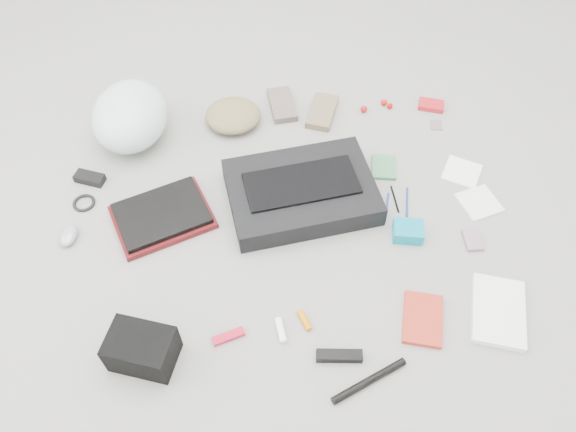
{
  "coord_description": "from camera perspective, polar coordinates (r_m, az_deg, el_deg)",
  "views": [
    {
      "loc": [
        -0.14,
        -1.17,
        1.6
      ],
      "look_at": [
        0.0,
        0.0,
        0.05
      ],
      "focal_mm": 35.0,
      "sensor_mm": 36.0,
      "label": 1
    }
  ],
  "objects": [
    {
      "name": "napkin_bottom",
      "position": [
        2.16,
        18.85,
        1.3
      ],
      "size": [
        0.16,
        0.16,
        0.01
      ],
      "primitive_type": "cube",
      "rotation": [
        0.0,
        0.0,
        0.25
      ],
      "color": "white",
      "rests_on": "ground_plane"
    },
    {
      "name": "stamp_sheet",
      "position": [
        2.39,
        14.83,
        8.91
      ],
      "size": [
        0.06,
        0.06,
        0.0
      ],
      "primitive_type": "cube",
      "rotation": [
        0.0,
        0.0,
        -0.2
      ],
      "color": "slate",
      "rests_on": "ground_plane"
    },
    {
      "name": "mitten_right",
      "position": [
        2.36,
        3.5,
        10.52
      ],
      "size": [
        0.17,
        0.22,
        0.03
      ],
      "primitive_type": "cube",
      "rotation": [
        0.0,
        0.0,
        -0.39
      ],
      "color": "#74654B",
      "rests_on": "ground_plane"
    },
    {
      "name": "ground_plane",
      "position": [
        1.98,
        0.0,
        -0.87
      ],
      "size": [
        4.0,
        4.0,
        0.0
      ],
      "primitive_type": "plane",
      "color": "gray"
    },
    {
      "name": "beanie",
      "position": [
        2.31,
        -5.61,
        10.14
      ],
      "size": [
        0.24,
        0.23,
        0.08
      ],
      "primitive_type": "ellipsoid",
      "rotation": [
        0.0,
        0.0,
        -0.08
      ],
      "color": "olive",
      "rests_on": "ground_plane"
    },
    {
      "name": "laptop_sleeve",
      "position": [
        2.04,
        -12.62,
        -0.11
      ],
      "size": [
        0.39,
        0.34,
        0.02
      ],
      "primitive_type": "cube",
      "rotation": [
        0.0,
        0.0,
        0.33
      ],
      "color": "#581014",
      "rests_on": "ground_plane"
    },
    {
      "name": "laptop",
      "position": [
        2.02,
        -12.73,
        0.26
      ],
      "size": [
        0.36,
        0.31,
        0.02
      ],
      "primitive_type": "cube",
      "rotation": [
        0.0,
        0.0,
        0.33
      ],
      "color": "black",
      "rests_on": "laptop_sleeve"
    },
    {
      "name": "cable_coil",
      "position": [
        2.17,
        -20.03,
        1.26
      ],
      "size": [
        0.1,
        0.1,
        0.01
      ],
      "primitive_type": "torus",
      "rotation": [
        0.0,
        0.0,
        0.32
      ],
      "color": "black",
      "rests_on": "ground_plane"
    },
    {
      "name": "bike_pump",
      "position": [
        1.72,
        8.24,
        -16.24
      ],
      "size": [
        0.24,
        0.11,
        0.02
      ],
      "primitive_type": "cylinder",
      "rotation": [
        0.0,
        1.57,
        0.38
      ],
      "color": "black",
      "rests_on": "ground_plane"
    },
    {
      "name": "mouse",
      "position": [
        2.08,
        -21.39,
        -1.85
      ],
      "size": [
        0.07,
        0.1,
        0.04
      ],
      "primitive_type": "ellipsoid",
      "rotation": [
        0.0,
        0.0,
        -0.21
      ],
      "color": "#9393A2",
      "rests_on": "ground_plane"
    },
    {
      "name": "card_deck",
      "position": [
        2.04,
        18.25,
        -2.37
      ],
      "size": [
        0.06,
        0.09,
        0.02
      ],
      "primitive_type": "cube",
      "rotation": [
        0.0,
        0.0,
        -0.04
      ],
      "color": "gray",
      "rests_on": "ground_plane"
    },
    {
      "name": "book_red",
      "position": [
        1.83,
        13.52,
        -10.15
      ],
      "size": [
        0.17,
        0.21,
        0.02
      ],
      "primitive_type": "cube",
      "rotation": [
        0.0,
        0.0,
        -0.3
      ],
      "color": "red",
      "rests_on": "ground_plane"
    },
    {
      "name": "power_brick",
      "position": [
        2.23,
        -19.5,
        3.65
      ],
      "size": [
        0.12,
        0.09,
        0.03
      ],
      "primitive_type": "cube",
      "rotation": [
        0.0,
        0.0,
        -0.41
      ],
      "color": "black",
      "rests_on": "ground_plane"
    },
    {
      "name": "pen_blue",
      "position": [
        2.06,
        10.02,
        0.91
      ],
      "size": [
        0.05,
        0.13,
        0.01
      ],
      "primitive_type": "cylinder",
      "rotation": [
        1.57,
        0.0,
        -0.32
      ],
      "color": "navy",
      "rests_on": "ground_plane"
    },
    {
      "name": "u_lock",
      "position": [
        1.73,
        5.23,
        -13.97
      ],
      "size": [
        0.14,
        0.05,
        0.03
      ],
      "primitive_type": "cube",
      "rotation": [
        0.0,
        0.0,
        -0.14
      ],
      "color": "black",
      "rests_on": "ground_plane"
    },
    {
      "name": "bag_flap",
      "position": [
        1.98,
        1.38,
        3.35
      ],
      "size": [
        0.41,
        0.22,
        0.01
      ],
      "primitive_type": "cube",
      "rotation": [
        0.0,
        0.0,
        0.11
      ],
      "color": "black",
      "rests_on": "messenger_bag"
    },
    {
      "name": "pen_black",
      "position": [
        2.09,
        10.8,
        1.71
      ],
      "size": [
        0.01,
        0.12,
        0.01
      ],
      "primitive_type": "cylinder",
      "rotation": [
        1.57,
        0.0,
        -0.01
      ],
      "color": "black",
      "rests_on": "ground_plane"
    },
    {
      "name": "lollipop_c",
      "position": [
        2.42,
        10.31,
        10.94
      ],
      "size": [
        0.03,
        0.03,
        0.02
      ],
      "primitive_type": "sphere",
      "rotation": [
        0.0,
        0.0,
        -0.09
      ],
      "color": "#BD0400",
      "rests_on": "ground_plane"
    },
    {
      "name": "altoids_tin",
      "position": [
        2.46,
        14.33,
        10.85
      ],
      "size": [
        0.12,
        0.1,
        0.02
      ],
      "primitive_type": "cube",
      "rotation": [
        0.0,
        0.0,
        -0.35
      ],
      "color": "red",
      "rests_on": "ground_plane"
    },
    {
      "name": "notepad",
      "position": [
        2.18,
        9.7,
        4.91
      ],
      "size": [
        0.11,
        0.13,
        0.01
      ],
      "primitive_type": "cube",
      "rotation": [
        0.0,
        0.0,
        -0.2
      ],
      "color": "#387449",
      "rests_on": "ground_plane"
    },
    {
      "name": "messenger_bag",
      "position": [
        2.02,
        1.36,
        2.46
      ],
      "size": [
        0.55,
        0.42,
        0.09
      ],
      "primitive_type": "cube",
      "rotation": [
        0.0,
        0.0,
        0.11
      ],
      "color": "black",
      "rests_on": "ground_plane"
    },
    {
      "name": "toiletry_tube_orange",
      "position": [
        1.78,
        1.69,
        -10.54
      ],
      "size": [
        0.04,
        0.07,
        0.02
      ],
      "primitive_type": "cylinder",
      "rotation": [
        1.57,
        0.0,
        0.32
      ],
      "color": "#D17302",
      "rests_on": "ground_plane"
    },
    {
      "name": "camera_bag",
      "position": [
        1.73,
        -14.61,
        -12.95
      ],
      "size": [
        0.22,
        0.19,
        0.12
      ],
      "primitive_type": "cube",
      "rotation": [
        0.0,
        0.0,
        -0.36
      ],
      "color": "black",
      "rests_on": "ground_plane"
    },
    {
      "name": "mitten_left",
      "position": [
        2.39,
        -0.6,
        11.24
      ],
      "size": [
        0.11,
        0.2,
        0.03
      ],
      "primitive_type": "cube",
      "rotation": [
        0.0,
        0.0,
        0.07
      ],
      "color": "#665750",
      "rests_on": "ground_plane"
    },
    {
      "name": "toiletry_tube_white",
      "position": [
        1.76,
        -0.73,
        -11.53
      ],
      "size": [
        0.03,
        0.08,
        0.02
      ],
      "primitive_type": "cylinder",
      "rotation": [
        1.57,
        0.0,
        0.1
      ],
      "color": "white",
      "rests_on": "ground_plane"
    },
    {
      "name": "napkin_top",
      "position": [
        2.24,
        17.25,
        4.29
      ],
      "size": [
        0.18,
        0.18,
        0.01
      ],
      "primitive_type": "cube",
      "rotation": [
        0.0,
        0.0,
        1.01
      ],
      "color": "white",
      "rests_on": "ground_plane"
    },
    {
      "name": "pen_navy",
      "position": [
        2.09,
        12.01,
        1.42
      ],
      "size": [
        0.04,
        0.13,
        0.01
      ],
      "primitive_type": "cylinder",
      "rotation": [
        1.57,
        0.0,
        -0.27
      ],
      "color": "navy",
      "rests_on": "ground_plane"
    },
    {
      "name": "book_white",
      "position": [
        1.91,
        20.58,
        -9.07
      ],
      "size": [
        0.23,
        0.28,
        0.03
      ],
      "primitive_type": "cube",
      "rotation": [
        0.0,
        0.0,
        -0.34
      ],
      "color": "white",
      "rests_on": "ground_plane"
    },
    {
      "name": "multitool",
      "position": [
        1.77,
        -6.06,
        -12.06
      ],
      "size": [
        0.1,
        0.05,
        0.02
      ],
      "primitive_type": "cube",
      "rotation": [
        0.0,
        0.0,
        0.27
      ],
      "color": "maroon",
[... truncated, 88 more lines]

